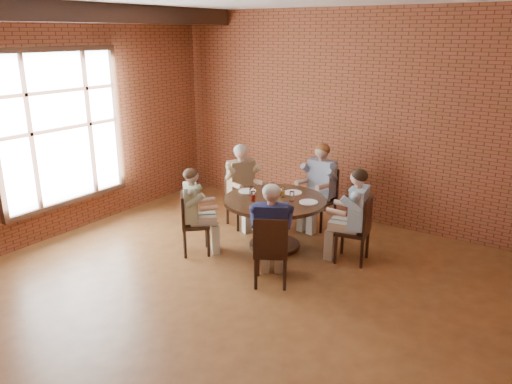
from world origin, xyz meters
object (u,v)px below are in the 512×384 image
Objects in this scene: dining_table at (275,213)px; diner_a at (354,216)px; chair_c at (240,194)px; diner_c at (242,186)px; chair_e at (271,249)px; chair_a at (359,228)px; diner_e at (271,235)px; diner_b at (319,186)px; chair_b at (322,195)px; chair_d at (190,221)px; diner_d at (195,212)px; smartphone at (274,209)px.

diner_a is at bearing 10.67° from dining_table.
chair_c is 0.70× the size of diner_c.
dining_table is 1.19m from chair_e.
diner_c is at bearing -74.63° from chair_e.
diner_a is 0.98× the size of diner_c.
diner_e reaches higher than chair_a.
diner_c is 1.02× the size of diner_e.
diner_b is at bearing -108.13° from chair_e.
dining_table is at bearing -90.00° from chair_a.
chair_d is at bearing -109.20° from chair_b.
diner_b is (-0.01, -0.09, 0.17)m from chair_b.
diner_d is at bearing -108.59° from chair_b.
diner_c is at bearing -74.01° from diner_e.
dining_table is at bearing 96.26° from smartphone.
chair_e is at bearing 90.00° from diner_e.
diner_e reaches higher than diner_d.
chair_c is at bearing 120.48° from smartphone.
diner_a is at bearing -70.27° from diner_c.
dining_table is 1.18m from chair_b.
chair_b is 1.07× the size of chair_d.
chair_b is at bearing -145.62° from diner_a.
chair_b is 1.03× the size of chair_e.
diner_b reaches higher than chair_d.
diner_b is at bearing -71.52° from diner_d.
chair_e is at bearing -108.55° from diner_c.
chair_c is 1.01× the size of chair_e.
chair_b reaches higher than smartphone.
diner_b is (0.15, 1.08, 0.15)m from dining_table.
diner_c is 2.01m from diner_e.
chair_b is 2.20m from diner_d.
diner_a reaches higher than chair_d.
diner_b is (-0.97, 0.87, 0.03)m from diner_a.
dining_table is 1.22m from chair_d.
chair_d is at bearing -109.97° from diner_b.
chair_c reaches higher than chair_e.
dining_table is at bearing -90.00° from chair_e.
smartphone is (0.22, -0.38, 0.23)m from dining_table.
chair_d is at bearing -153.14° from diner_c.
chair_a is 1.41m from chair_b.
chair_e is 0.71× the size of diner_e.
chair_c is 1.48m from smartphone.
diner_e is 0.68m from smartphone.
diner_c is at bearing -137.10° from chair_b.
diner_e reaches higher than dining_table.
chair_a is 1.18m from smartphone.
diner_d is (0.15, -1.27, 0.11)m from chair_c.
diner_c reaches higher than chair_d.
chair_c reaches higher than smartphone.
chair_e is at bearing -107.82° from chair_c.
chair_e is at bearing -83.99° from smartphone.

